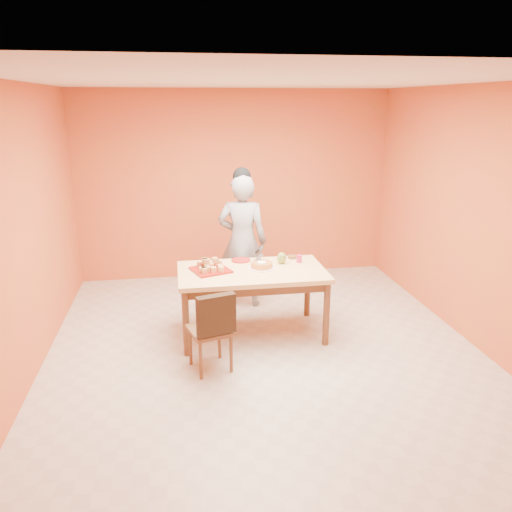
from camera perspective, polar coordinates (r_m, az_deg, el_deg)
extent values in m
plane|color=beige|center=(5.37, 0.98, -10.69)|extent=(5.00, 5.00, 0.00)
plane|color=silver|center=(4.75, 1.15, 19.46)|extent=(5.00, 5.00, 0.00)
plane|color=#D04A30|center=(7.31, -2.46, 8.04)|extent=(4.50, 0.00, 4.50)
plane|color=#D04A30|center=(5.01, -25.17, 2.14)|extent=(0.00, 5.00, 5.00)
plane|color=#D04A30|center=(5.73, 23.87, 4.01)|extent=(0.00, 5.00, 5.00)
cube|color=#E6C078|center=(5.44, -0.47, -1.87)|extent=(1.60, 0.90, 0.05)
cube|color=brown|center=(5.47, -0.46, -2.61)|extent=(1.48, 0.78, 0.10)
cylinder|color=brown|center=(5.16, -8.00, -7.67)|extent=(0.07, 0.07, 0.71)
cylinder|color=brown|center=(5.88, -8.21, -4.50)|extent=(0.07, 0.07, 0.71)
cylinder|color=brown|center=(5.38, 8.05, -6.60)|extent=(0.07, 0.07, 0.71)
cylinder|color=brown|center=(6.08, 5.91, -3.70)|extent=(0.07, 0.07, 0.71)
imported|color=gray|center=(6.24, -1.57, 1.67)|extent=(0.70, 0.55, 1.69)
cube|color=maroon|center=(5.43, -5.20, -1.59)|extent=(0.47, 0.47, 0.02)
cylinder|color=maroon|center=(5.75, -1.73, -0.48)|extent=(0.29, 0.29, 0.01)
cylinder|color=white|center=(5.49, 0.65, -1.35)|extent=(0.36, 0.36, 0.01)
cylinder|color=orange|center=(5.48, 0.65, -1.03)|extent=(0.28, 0.28, 0.05)
cube|color=white|center=(5.64, 0.44, -0.12)|extent=(0.15, 0.27, 0.01)
ellipsoid|color=olive|center=(5.64, 2.95, -0.24)|extent=(0.12, 0.10, 0.13)
cylinder|color=#C31D55|center=(5.70, 4.96, -0.32)|extent=(0.08, 0.08, 0.09)
cylinder|color=#39190F|center=(5.85, 4.14, -0.11)|extent=(0.11, 0.11, 0.03)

